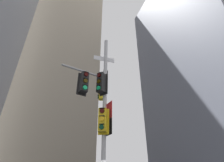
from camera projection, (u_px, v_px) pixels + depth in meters
The scene contains 3 objects.
building_tower_right at pixel (218, 69), 23.97m from camera, with size 15.23×15.23×30.50m, color slate.
building_mid_block at pixel (61, 72), 37.19m from camera, with size 13.35×13.35×44.36m, color tan.
signal_pole_assembly at pixel (101, 98), 8.75m from camera, with size 3.00×3.08×8.88m.
Camera 1 is at (-2.34, -7.31, 1.66)m, focal length 28.34 mm.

